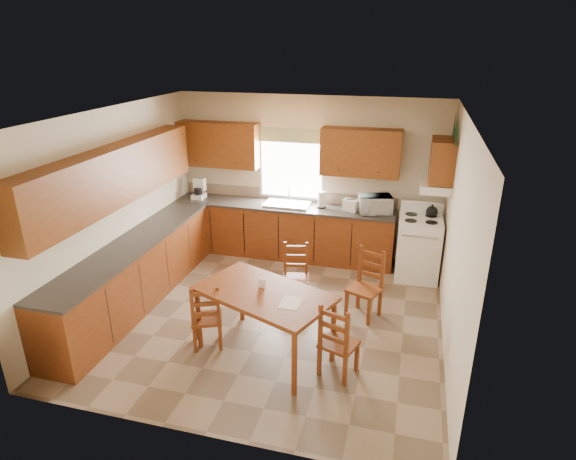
% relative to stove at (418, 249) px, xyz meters
% --- Properties ---
extents(floor, '(4.50, 4.50, 0.00)m').
position_rel_stove_xyz_m(floor, '(-1.88, -1.69, -0.48)').
color(floor, '#826C52').
rests_on(floor, ground).
extents(ceiling, '(4.50, 4.50, 0.00)m').
position_rel_stove_xyz_m(ceiling, '(-1.88, -1.69, 2.22)').
color(ceiling, brown).
rests_on(ceiling, floor).
extents(wall_left, '(4.50, 4.50, 0.00)m').
position_rel_stove_xyz_m(wall_left, '(-4.13, -1.69, 0.87)').
color(wall_left, beige).
rests_on(wall_left, floor).
extents(wall_right, '(4.50, 4.50, 0.00)m').
position_rel_stove_xyz_m(wall_right, '(0.37, -1.69, 0.87)').
color(wall_right, beige).
rests_on(wall_right, floor).
extents(wall_back, '(4.50, 4.50, 0.00)m').
position_rel_stove_xyz_m(wall_back, '(-1.88, 0.56, 0.87)').
color(wall_back, beige).
rests_on(wall_back, floor).
extents(wall_front, '(4.50, 4.50, 0.00)m').
position_rel_stove_xyz_m(wall_front, '(-1.88, -3.94, 0.87)').
color(wall_front, beige).
rests_on(wall_front, floor).
extents(lower_cab_back, '(3.75, 0.60, 0.88)m').
position_rel_stove_xyz_m(lower_cab_back, '(-2.25, 0.26, -0.04)').
color(lower_cab_back, brown).
rests_on(lower_cab_back, floor).
extents(lower_cab_left, '(0.60, 3.60, 0.88)m').
position_rel_stove_xyz_m(lower_cab_left, '(-3.83, -1.84, -0.04)').
color(lower_cab_left, brown).
rests_on(lower_cab_left, floor).
extents(counter_back, '(3.75, 0.63, 0.04)m').
position_rel_stove_xyz_m(counter_back, '(-2.25, 0.26, 0.42)').
color(counter_back, '#39322D').
rests_on(counter_back, lower_cab_back).
extents(counter_left, '(0.63, 3.60, 0.04)m').
position_rel_stove_xyz_m(counter_left, '(-3.83, -1.84, 0.42)').
color(counter_left, '#39322D').
rests_on(counter_left, lower_cab_left).
extents(backsplash, '(3.75, 0.01, 0.18)m').
position_rel_stove_xyz_m(backsplash, '(-2.25, 0.55, 0.53)').
color(backsplash, gray).
rests_on(backsplash, counter_back).
extents(upper_cab_back_left, '(1.41, 0.33, 0.75)m').
position_rel_stove_xyz_m(upper_cab_back_left, '(-3.43, 0.40, 1.37)').
color(upper_cab_back_left, brown).
rests_on(upper_cab_back_left, wall_back).
extents(upper_cab_back_right, '(1.25, 0.33, 0.75)m').
position_rel_stove_xyz_m(upper_cab_back_right, '(-1.02, 0.40, 1.37)').
color(upper_cab_back_right, brown).
rests_on(upper_cab_back_right, wall_back).
extents(upper_cab_left, '(0.33, 3.60, 0.75)m').
position_rel_stove_xyz_m(upper_cab_left, '(-3.96, -1.84, 1.37)').
color(upper_cab_left, brown).
rests_on(upper_cab_left, wall_left).
extents(upper_cab_stove, '(0.33, 0.62, 0.62)m').
position_rel_stove_xyz_m(upper_cab_stove, '(0.20, -0.04, 1.42)').
color(upper_cab_stove, brown).
rests_on(upper_cab_stove, wall_right).
extents(range_hood, '(0.44, 0.62, 0.12)m').
position_rel_stove_xyz_m(range_hood, '(0.15, -0.04, 1.04)').
color(range_hood, white).
rests_on(range_hood, wall_right).
extents(window_frame, '(1.13, 0.02, 1.18)m').
position_rel_stove_xyz_m(window_frame, '(-2.18, 0.53, 1.07)').
color(window_frame, white).
rests_on(window_frame, wall_back).
extents(window_pane, '(1.05, 0.01, 1.10)m').
position_rel_stove_xyz_m(window_pane, '(-2.18, 0.53, 1.07)').
color(window_pane, white).
rests_on(window_pane, wall_back).
extents(window_valance, '(1.19, 0.01, 0.24)m').
position_rel_stove_xyz_m(window_valance, '(-2.18, 0.50, 1.57)').
color(window_valance, '#4E7A39').
rests_on(window_valance, wall_back).
extents(sink_basin, '(0.75, 0.45, 0.04)m').
position_rel_stove_xyz_m(sink_basin, '(-2.18, 0.26, 0.46)').
color(sink_basin, silver).
rests_on(sink_basin, counter_back).
extents(pine_decal_a, '(0.22, 0.22, 0.36)m').
position_rel_stove_xyz_m(pine_decal_a, '(0.33, -0.36, 1.90)').
color(pine_decal_a, '#153C1F').
rests_on(pine_decal_a, wall_right).
extents(pine_decal_b, '(0.22, 0.22, 0.36)m').
position_rel_stove_xyz_m(pine_decal_b, '(0.33, -0.04, 1.94)').
color(pine_decal_b, '#153C1F').
rests_on(pine_decal_b, wall_right).
extents(pine_decal_c, '(0.22, 0.22, 0.36)m').
position_rel_stove_xyz_m(pine_decal_c, '(0.33, 0.28, 1.90)').
color(pine_decal_c, '#153C1F').
rests_on(pine_decal_c, wall_right).
extents(stove, '(0.67, 0.69, 0.96)m').
position_rel_stove_xyz_m(stove, '(0.00, 0.00, 0.00)').
color(stove, white).
rests_on(stove, floor).
extents(coffeemaker, '(0.23, 0.27, 0.37)m').
position_rel_stove_xyz_m(coffeemaker, '(-3.78, 0.24, 0.62)').
color(coffeemaker, white).
rests_on(coffeemaker, counter_back).
extents(paper_towel, '(0.14, 0.14, 0.27)m').
position_rel_stove_xyz_m(paper_towel, '(-1.61, 0.30, 0.57)').
color(paper_towel, white).
rests_on(paper_towel, counter_back).
extents(toaster, '(0.27, 0.22, 0.19)m').
position_rel_stove_xyz_m(toaster, '(-1.11, 0.25, 0.53)').
color(toaster, white).
rests_on(toaster, counter_back).
extents(microwave, '(0.56, 0.47, 0.29)m').
position_rel_stove_xyz_m(microwave, '(-0.73, 0.26, 0.58)').
color(microwave, white).
rests_on(microwave, counter_back).
extents(dining_table, '(1.76, 1.40, 0.83)m').
position_rel_stove_xyz_m(dining_table, '(-1.71, -2.53, -0.07)').
color(dining_table, brown).
rests_on(dining_table, floor).
extents(chair_near_left, '(0.46, 0.46, 0.86)m').
position_rel_stove_xyz_m(chair_near_left, '(-2.44, -2.55, -0.05)').
color(chair_near_left, brown).
rests_on(chair_near_left, floor).
extents(chair_near_right, '(0.47, 0.46, 0.90)m').
position_rel_stove_xyz_m(chair_near_right, '(-0.80, -2.68, -0.03)').
color(chair_near_right, brown).
rests_on(chair_near_right, floor).
extents(chair_far_left, '(0.43, 0.42, 0.87)m').
position_rel_stove_xyz_m(chair_far_left, '(-1.65, -1.29, -0.05)').
color(chair_far_left, brown).
rests_on(chair_far_left, floor).
extents(chair_far_right, '(0.51, 0.50, 0.94)m').
position_rel_stove_xyz_m(chair_far_right, '(-0.67, -1.40, -0.01)').
color(chair_far_right, brown).
rests_on(chair_far_right, floor).
extents(table_paper, '(0.22, 0.29, 0.00)m').
position_rel_stove_xyz_m(table_paper, '(-1.36, -2.69, 0.35)').
color(table_paper, white).
rests_on(table_paper, dining_table).
extents(table_card, '(0.08, 0.03, 0.11)m').
position_rel_stove_xyz_m(table_card, '(-1.77, -2.43, 0.40)').
color(table_card, white).
rests_on(table_card, dining_table).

